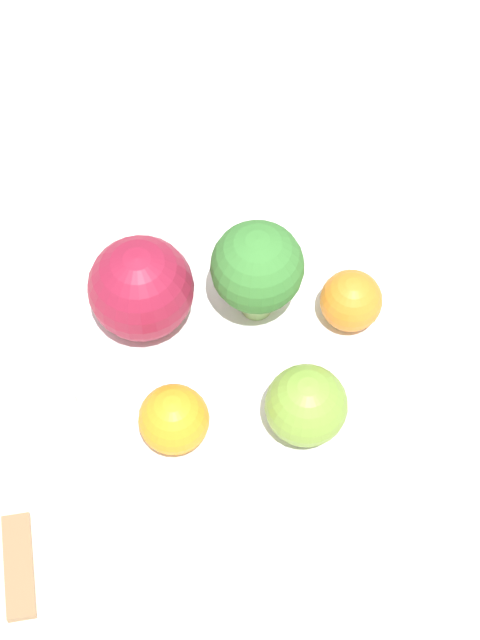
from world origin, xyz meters
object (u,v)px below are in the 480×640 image
object	(u,v)px
apple_red	(306,406)
spoon	(19,566)
bowl	(240,343)
orange_front	(351,301)
orange_back	(174,419)
broccoli	(257,269)
apple_green	(141,288)

from	to	relation	value
apple_red	spoon	bearing A→B (deg)	94.67
bowl	orange_front	xyz separation A→B (m)	(-0.01, -0.07, 0.04)
orange_front	spoon	world-z (taller)	orange_front
bowl	orange_back	world-z (taller)	orange_back
orange_back	broccoli	bearing A→B (deg)	-48.38
apple_red	orange_front	size ratio (longest dim) A/B	1.25
orange_back	spoon	distance (m)	0.12
broccoli	orange_back	xyz separation A→B (m)	(-0.07, 0.07, -0.02)
broccoli	spoon	distance (m)	0.22
apple_green	orange_back	world-z (taller)	apple_green
bowl	apple_green	size ratio (longest dim) A/B	3.40
orange_front	spoon	size ratio (longest dim) A/B	0.60
orange_front	bowl	bearing A→B (deg)	77.20
apple_green	orange_front	bearing A→B (deg)	-110.10
broccoli	apple_red	xyz separation A→B (m)	(-0.08, 0.00, -0.02)
apple_red	orange_front	distance (m)	0.08
apple_green	orange_front	size ratio (longest dim) A/B	1.68
apple_red	orange_front	bearing A→B (deg)	-41.94
spoon	bowl	bearing A→B (deg)	-62.08
broccoli	spoon	xyz separation A→B (m)	(-0.10, 0.18, -0.07)
spoon	apple_green	bearing A→B (deg)	-44.42
apple_green	orange_back	bearing A→B (deg)	175.13
apple_green	orange_front	xyz separation A→B (m)	(-0.04, -0.12, -0.01)
orange_front	spoon	xyz separation A→B (m)	(-0.07, 0.23, -0.05)
apple_green	spoon	xyz separation A→B (m)	(-0.12, 0.11, -0.06)
bowl	spoon	size ratio (longest dim) A/B	3.41
spoon	broccoli	bearing A→B (deg)	-61.30
orange_front	spoon	bearing A→B (deg)	107.50
bowl	orange_front	world-z (taller)	orange_front
bowl	apple_green	bearing A→B (deg)	61.60
broccoli	apple_green	size ratio (longest dim) A/B	1.14
bowl	orange_front	bearing A→B (deg)	-102.80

